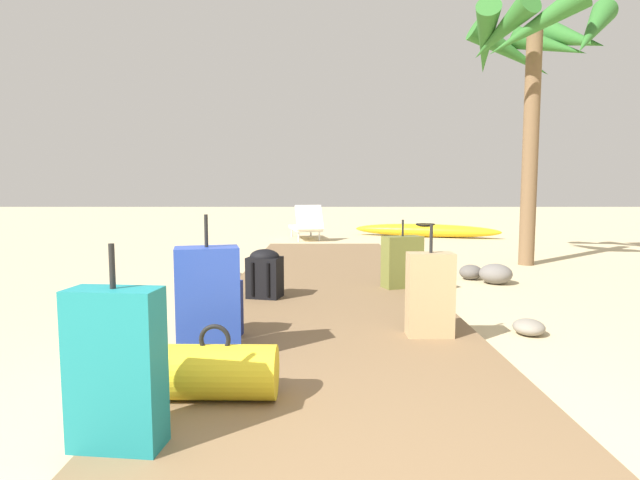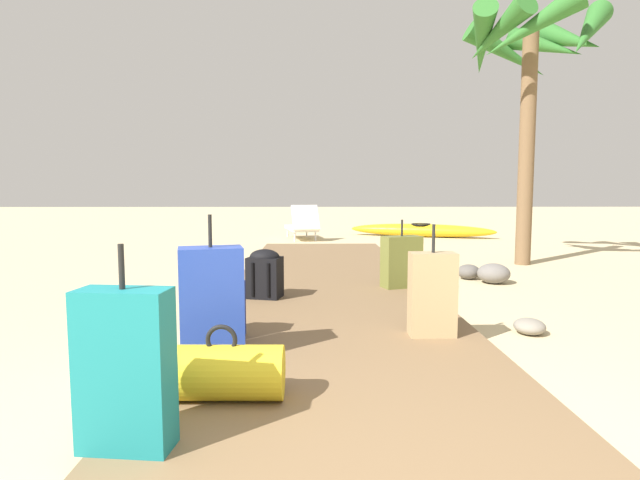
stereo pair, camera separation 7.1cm
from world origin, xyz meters
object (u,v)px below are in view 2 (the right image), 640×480
Objects in this scene: suitcase_blue at (212,303)px; suitcase_tan at (432,294)px; suitcase_olive at (401,262)px; suitcase_teal at (126,370)px; kayak at (421,230)px; backpack_navy at (220,302)px; backpack_black at (265,272)px; palm_tree_near_right at (531,54)px; lounge_chair at (302,226)px; duffel_bag_yellow at (222,372)px.

suitcase_tan is at bearing 17.48° from suitcase_blue.
suitcase_teal is (-1.76, -3.49, 0.05)m from suitcase_olive.
suitcase_tan reaches higher than kayak.
suitcase_tan reaches higher than backpack_navy.
suitcase_teal is (-0.29, -2.96, 0.08)m from backpack_black.
backpack_black is 5.49m from palm_tree_near_right.
suitcase_tan reaches higher than lounge_chair.
suitcase_blue is at bearing -130.62° from palm_tree_near_right.
duffel_bag_yellow is 7.10m from palm_tree_near_right.
suitcase_tan is 0.96× the size of suitcase_teal.
backpack_black is at bearing 90.35° from duffel_bag_yellow.
suitcase_teal reaches higher than backpack_black.
lounge_chair reaches higher than backpack_navy.
suitcase_tan is 1.92m from backpack_black.
kayak is at bearing 70.17° from suitcase_blue.
kayak is at bearing 66.87° from backpack_black.
backpack_navy is 1.56m from suitcase_tan.
lounge_chair is at bearing 86.95° from suitcase_teal.
backpack_black is 0.14× the size of kayak.
duffel_bag_yellow is (0.21, -1.11, -0.12)m from backpack_navy.
suitcase_tan is 1.30× the size of duffel_bag_yellow.
backpack_navy is at bearing -179.43° from suitcase_tan.
suitcase_olive is (0.10, 1.87, -0.03)m from suitcase_tan.
suitcase_blue is 0.70m from duffel_bag_yellow.
suitcase_teal is (-0.30, -0.50, 0.20)m from duffel_bag_yellow.
palm_tree_near_right is (3.78, 2.77, 2.86)m from backpack_black.
backpack_navy is at bearing -110.98° from kayak.
suitcase_teal is 0.22× the size of palm_tree_near_right.
suitcase_blue is at bearing -95.12° from backpack_black.
palm_tree_near_right is 6.06m from lounge_chair.
suitcase_blue reaches higher than duffel_bag_yellow.
backpack_navy is 0.57× the size of suitcase_teal.
suitcase_tan is at bearing -44.48° from backpack_black.
suitcase_blue is at bearing -86.05° from backpack_navy.
lounge_chair is (0.23, 6.76, -0.01)m from backpack_black.
palm_tree_near_right is at bearing 54.65° from suitcase_teal.
backpack_black is at bearing -113.13° from kayak.
backpack_black is 0.57× the size of suitcase_teal.
kayak is (1.70, 6.90, -0.20)m from suitcase_olive.
duffel_bag_yellow is (0.02, -2.47, -0.11)m from backpack_black.
suitcase_teal is at bearing -96.33° from suitcase_blue.
suitcase_blue is at bearing -109.83° from kayak.
duffel_bag_yellow is (0.18, -0.64, -0.22)m from suitcase_blue.
duffel_bag_yellow is (-1.35, -1.12, -0.17)m from suitcase_tan.
suitcase_teal is (-1.66, -1.62, 0.03)m from suitcase_tan.
suitcase_teal is at bearing -121.58° from duffel_bag_yellow.
suitcase_blue reaches higher than suitcase_olive.
suitcase_tan reaches higher than backpack_black.
suitcase_blue is 9.83m from kayak.
suitcase_teal reaches higher than suitcase_olive.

